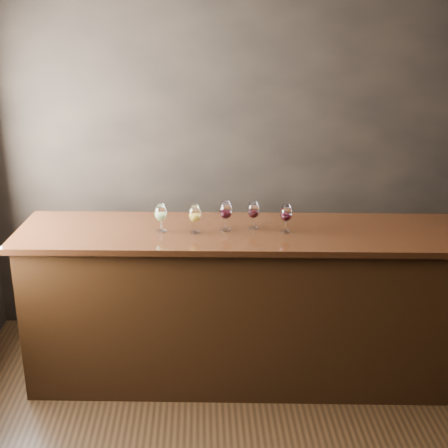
{
  "coord_description": "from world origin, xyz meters",
  "views": [
    {
      "loc": [
        -0.73,
        -2.77,
        2.69
      ],
      "look_at": [
        -0.59,
        1.31,
        1.23
      ],
      "focal_mm": 50.0,
      "sensor_mm": 36.0,
      "label": 1
    }
  ],
  "objects_px": {
    "glass_red_c": "(286,214)",
    "back_bar_shelf": "(331,283)",
    "glass_red_a": "(226,211)",
    "glass_white": "(161,213)",
    "glass_amber": "(195,215)",
    "glass_red_b": "(254,211)",
    "bar_counter": "(255,309)"
  },
  "relations": [
    {
      "from": "glass_red_c",
      "to": "back_bar_shelf",
      "type": "bearing_deg",
      "value": 55.95
    },
    {
      "from": "glass_red_c",
      "to": "glass_red_a",
      "type": "bearing_deg",
      "value": 172.98
    },
    {
      "from": "back_bar_shelf",
      "to": "glass_red_c",
      "type": "height_order",
      "value": "glass_red_c"
    },
    {
      "from": "glass_white",
      "to": "glass_red_a",
      "type": "distance_m",
      "value": 0.45
    },
    {
      "from": "glass_amber",
      "to": "glass_red_b",
      "type": "xyz_separation_m",
      "value": [
        0.41,
        0.07,
        -0.0
      ]
    },
    {
      "from": "glass_amber",
      "to": "glass_red_c",
      "type": "distance_m",
      "value": 0.63
    },
    {
      "from": "glass_red_a",
      "to": "glass_red_c",
      "type": "height_order",
      "value": "glass_red_a"
    },
    {
      "from": "glass_red_b",
      "to": "glass_white",
      "type": "bearing_deg",
      "value": -176.61
    },
    {
      "from": "bar_counter",
      "to": "glass_white",
      "type": "distance_m",
      "value": 1.0
    },
    {
      "from": "glass_amber",
      "to": "glass_white",
      "type": "bearing_deg",
      "value": 171.98
    },
    {
      "from": "back_bar_shelf",
      "to": "glass_red_a",
      "type": "relative_size",
      "value": 11.35
    },
    {
      "from": "glass_white",
      "to": "glass_red_b",
      "type": "relative_size",
      "value": 1.02
    },
    {
      "from": "bar_counter",
      "to": "glass_amber",
      "type": "height_order",
      "value": "glass_amber"
    },
    {
      "from": "back_bar_shelf",
      "to": "glass_white",
      "type": "relative_size",
      "value": 11.92
    },
    {
      "from": "back_bar_shelf",
      "to": "glass_red_a",
      "type": "height_order",
      "value": "glass_red_a"
    },
    {
      "from": "glass_red_a",
      "to": "glass_red_c",
      "type": "distance_m",
      "value": 0.42
    },
    {
      "from": "bar_counter",
      "to": "glass_red_c",
      "type": "distance_m",
      "value": 0.77
    },
    {
      "from": "glass_amber",
      "to": "glass_red_a",
      "type": "relative_size",
      "value": 0.95
    },
    {
      "from": "glass_red_a",
      "to": "back_bar_shelf",
      "type": "bearing_deg",
      "value": 37.33
    },
    {
      "from": "glass_amber",
      "to": "glass_red_b",
      "type": "relative_size",
      "value": 1.02
    },
    {
      "from": "glass_red_c",
      "to": "glass_white",
      "type": "bearing_deg",
      "value": 177.58
    },
    {
      "from": "glass_white",
      "to": "glass_red_b",
      "type": "distance_m",
      "value": 0.65
    },
    {
      "from": "back_bar_shelf",
      "to": "glass_amber",
      "type": "bearing_deg",
      "value": -146.54
    },
    {
      "from": "glass_red_b",
      "to": "glass_red_a",
      "type": "bearing_deg",
      "value": -173.05
    },
    {
      "from": "back_bar_shelf",
      "to": "glass_white",
      "type": "height_order",
      "value": "glass_white"
    },
    {
      "from": "glass_amber",
      "to": "glass_red_c",
      "type": "relative_size",
      "value": 1.01
    },
    {
      "from": "glass_red_c",
      "to": "glass_red_b",
      "type": "bearing_deg",
      "value": 161.17
    },
    {
      "from": "back_bar_shelf",
      "to": "glass_red_b",
      "type": "relative_size",
      "value": 12.19
    },
    {
      "from": "glass_red_a",
      "to": "glass_red_c",
      "type": "relative_size",
      "value": 1.06
    },
    {
      "from": "back_bar_shelf",
      "to": "glass_white",
      "type": "distance_m",
      "value": 1.79
    },
    {
      "from": "glass_amber",
      "to": "bar_counter",
      "type": "bearing_deg",
      "value": 4.38
    },
    {
      "from": "bar_counter",
      "to": "glass_red_c",
      "type": "xyz_separation_m",
      "value": [
        0.2,
        -0.04,
        0.74
      ]
    }
  ]
}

